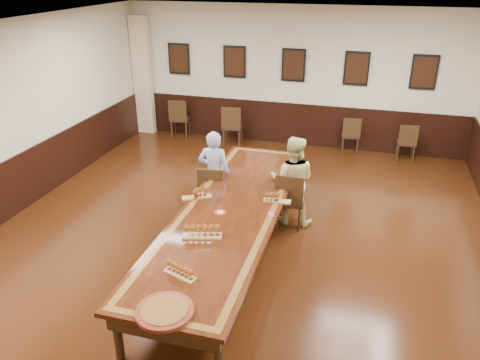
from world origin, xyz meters
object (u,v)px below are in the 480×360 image
(spare_chair_b, at_px, (232,125))
(chair_woman, at_px, (291,198))
(chair_man, at_px, (213,190))
(spare_chair_c, at_px, (351,134))
(person_woman, at_px, (292,181))
(conference_table, at_px, (231,218))
(spare_chair_d, at_px, (406,141))
(spare_chair_a, at_px, (180,118))
(person_man, at_px, (214,173))
(carved_platter, at_px, (165,311))

(spare_chair_b, bearing_deg, chair_woman, 112.20)
(chair_man, relative_size, spare_chair_b, 0.95)
(spare_chair_c, bearing_deg, person_woman, 73.29)
(chair_man, xyz_separation_m, conference_table, (0.65, -1.09, 0.15))
(chair_man, xyz_separation_m, person_woman, (1.34, 0.11, 0.30))
(spare_chair_c, bearing_deg, spare_chair_b, 1.05)
(spare_chair_b, distance_m, spare_chair_d, 3.98)
(chair_man, xyz_separation_m, spare_chair_a, (-2.13, 3.66, 0.02))
(spare_chair_d, relative_size, person_man, 0.57)
(chair_man, distance_m, conference_table, 1.28)
(spare_chair_c, distance_m, conference_table, 5.02)
(chair_man, xyz_separation_m, spare_chair_c, (2.07, 3.71, -0.04))
(spare_chair_c, bearing_deg, spare_chair_d, 167.93)
(spare_chair_c, bearing_deg, conference_table, 68.27)
(chair_woman, distance_m, spare_chair_b, 3.96)
(chair_woman, bearing_deg, spare_chair_c, -102.01)
(spare_chair_c, xyz_separation_m, conference_table, (-1.43, -4.80, 0.18))
(chair_woman, height_order, person_man, person_man)
(spare_chair_a, height_order, conference_table, spare_chair_a)
(spare_chair_a, height_order, person_woman, person_woman)
(chair_woman, height_order, spare_chair_b, spare_chair_b)
(spare_chair_c, relative_size, spare_chair_d, 1.01)
(chair_woman, distance_m, conference_table, 1.31)
(spare_chair_d, height_order, person_man, person_man)
(spare_chair_d, distance_m, person_man, 4.80)
(chair_man, relative_size, person_woman, 0.61)
(person_woman, height_order, carved_platter, person_woman)
(person_woman, bearing_deg, spare_chair_a, -46.47)
(spare_chair_d, bearing_deg, conference_table, 58.37)
(spare_chair_b, xyz_separation_m, spare_chair_c, (2.76, 0.30, -0.06))
(chair_woman, xyz_separation_m, person_man, (-1.35, 0.09, 0.26))
(spare_chair_a, relative_size, person_man, 0.65)
(spare_chair_a, xyz_separation_m, person_woman, (3.47, -3.55, 0.28))
(spare_chair_d, xyz_separation_m, carved_platter, (-2.64, -6.96, 0.35))
(spare_chair_a, height_order, carved_platter, spare_chair_a)
(spare_chair_a, xyz_separation_m, spare_chair_b, (1.45, -0.25, 0.01))
(person_woman, bearing_deg, chair_woman, 90.00)
(spare_chair_b, bearing_deg, spare_chair_d, 173.69)
(spare_chair_b, distance_m, spare_chair_c, 2.77)
(person_man, bearing_deg, chair_man, 90.00)
(chair_woman, bearing_deg, conference_table, 56.88)
(chair_woman, distance_m, spare_chair_c, 3.78)
(spare_chair_d, distance_m, carved_platter, 7.45)
(chair_man, height_order, carved_platter, chair_man)
(spare_chair_c, height_order, person_woman, person_woman)
(spare_chair_b, bearing_deg, person_man, 92.98)
(person_woman, bearing_deg, spare_chair_b, -59.32)
(spare_chair_b, relative_size, carved_platter, 1.37)
(spare_chair_a, bearing_deg, spare_chair_d, 169.95)
(spare_chair_b, bearing_deg, conference_table, 97.92)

